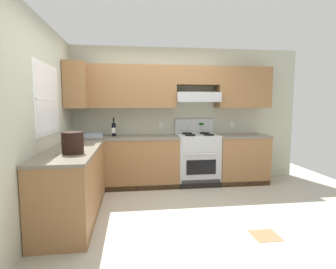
# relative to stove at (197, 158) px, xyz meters

# --- Properties ---
(ground_plane) EXTENTS (7.04, 7.04, 0.00)m
(ground_plane) POSITION_rel_stove_xyz_m (-0.73, -1.25, -0.48)
(ground_plane) COLOR #B2AA99
(floor_accent_tile) EXTENTS (0.30, 0.30, 0.01)m
(floor_accent_tile) POSITION_rel_stove_xyz_m (0.28, -2.11, -0.48)
(floor_accent_tile) COLOR olive
(floor_accent_tile) RESTS_ON ground_plane
(wall_back) EXTENTS (4.68, 0.57, 2.55)m
(wall_back) POSITION_rel_stove_xyz_m (-0.33, 0.27, 1.00)
(wall_back) COLOR #B7BAA3
(wall_back) RESTS_ON ground_plane
(wall_left) EXTENTS (0.47, 4.00, 2.55)m
(wall_left) POSITION_rel_stove_xyz_m (-2.32, -1.03, 0.87)
(wall_left) COLOR #B7BAA3
(wall_left) RESTS_ON ground_plane
(counter_back_run) EXTENTS (3.60, 0.65, 0.91)m
(counter_back_run) POSITION_rel_stove_xyz_m (-0.60, -0.01, -0.03)
(counter_back_run) COLOR olive
(counter_back_run) RESTS_ON ground_plane
(counter_left_run) EXTENTS (0.63, 1.91, 0.91)m
(counter_left_run) POSITION_rel_stove_xyz_m (-1.98, -1.26, -0.03)
(counter_left_run) COLOR olive
(counter_left_run) RESTS_ON ground_plane
(stove) EXTENTS (0.76, 0.62, 1.20)m
(stove) POSITION_rel_stove_xyz_m (0.00, 0.00, 0.00)
(stove) COLOR #B7BABC
(stove) RESTS_ON ground_plane
(wine_bottle) EXTENTS (0.08, 0.08, 0.34)m
(wine_bottle) POSITION_rel_stove_xyz_m (-1.53, 0.11, 0.57)
(wine_bottle) COLOR black
(wine_bottle) RESTS_ON counter_back_run
(bowl) EXTENTS (0.38, 0.26, 0.06)m
(bowl) POSITION_rel_stove_xyz_m (-1.91, 0.08, 0.45)
(bowl) COLOR #9EADB7
(bowl) RESTS_ON counter_back_run
(bucket) EXTENTS (0.26, 0.26, 0.26)m
(bucket) POSITION_rel_stove_xyz_m (-1.90, -1.60, 0.57)
(bucket) COLOR black
(bucket) RESTS_ON counter_left_run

